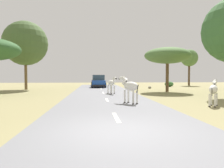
% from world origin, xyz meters
% --- Properties ---
extents(ground_plane, '(90.00, 90.00, 0.00)m').
position_xyz_m(ground_plane, '(0.00, 0.00, 0.00)').
color(ground_plane, '#8E8456').
extents(road, '(6.00, 64.00, 0.05)m').
position_xyz_m(road, '(0.29, 0.00, 0.03)').
color(road, slate).
rests_on(road, ground_plane).
extents(lane_markings, '(0.16, 56.00, 0.01)m').
position_xyz_m(lane_markings, '(0.29, -1.00, 0.05)').
color(lane_markings, silver).
rests_on(lane_markings, road).
extents(zebra_0, '(0.90, 1.59, 1.59)m').
position_xyz_m(zebra_0, '(1.01, 12.90, 1.00)').
color(zebra_0, silver).
rests_on(zebra_0, road).
extents(zebra_1, '(1.16, 1.40, 1.53)m').
position_xyz_m(zebra_1, '(6.01, 4.95, 0.91)').
color(zebra_1, silver).
rests_on(zebra_1, ground_plane).
extents(zebra_2, '(1.16, 1.58, 1.66)m').
position_xyz_m(zebra_2, '(1.53, 6.16, 1.04)').
color(zebra_2, silver).
rests_on(zebra_2, road).
extents(car_0, '(2.03, 4.34, 1.74)m').
position_xyz_m(car_0, '(0.05, 23.74, 0.85)').
color(car_0, '#1E479E').
rests_on(car_0, road).
extents(car_1, '(2.20, 4.43, 1.74)m').
position_xyz_m(car_1, '(0.06, 29.17, 0.85)').
color(car_1, black).
rests_on(car_1, road).
extents(tree_1, '(4.73, 4.73, 4.58)m').
position_xyz_m(tree_1, '(6.98, 15.16, 3.74)').
color(tree_1, brown).
rests_on(tree_1, ground_plane).
extents(tree_5, '(5.28, 5.28, 8.19)m').
position_xyz_m(tree_5, '(-8.78, 20.13, 5.54)').
color(tree_5, brown).
rests_on(tree_5, ground_plane).
extents(tree_6, '(2.88, 2.88, 6.14)m').
position_xyz_m(tree_6, '(15.61, 28.77, 4.66)').
color(tree_6, '#4C3823').
rests_on(tree_6, ground_plane).
extents(bush_2, '(1.33, 1.20, 0.80)m').
position_xyz_m(bush_2, '(10.80, 25.14, 0.40)').
color(bush_2, '#386633').
rests_on(bush_2, ground_plane).
extents(rock_0, '(0.44, 0.32, 0.31)m').
position_xyz_m(rock_0, '(6.60, 20.66, 0.15)').
color(rock_0, gray).
rests_on(rock_0, ground_plane).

